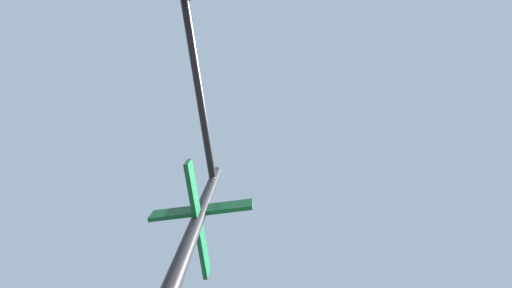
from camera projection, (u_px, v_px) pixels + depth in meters
traffic_signal_near at (174, 108)px, 2.77m from camera, size 1.40×2.87×5.69m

